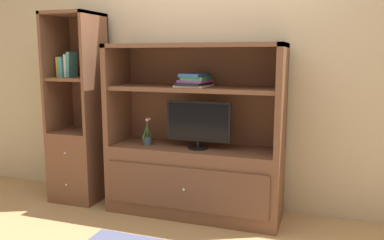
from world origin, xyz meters
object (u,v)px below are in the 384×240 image
(potted_plant, at_px, (147,139))
(bookshelf_tall, at_px, (80,140))
(media_console, at_px, (194,161))
(tv_monitor, at_px, (198,123))
(magazine_stack, at_px, (195,81))
(upright_book_row, at_px, (67,66))

(potted_plant, height_order, bookshelf_tall, bookshelf_tall)
(media_console, bearing_deg, potted_plant, -172.69)
(media_console, height_order, tv_monitor, media_console)
(potted_plant, bearing_deg, magazine_stack, 5.77)
(tv_monitor, bearing_deg, upright_book_row, 178.12)
(tv_monitor, xyz_separation_m, magazine_stack, (-0.04, 0.04, 0.36))
(potted_plant, xyz_separation_m, upright_book_row, (-0.87, 0.05, 0.65))
(tv_monitor, height_order, magazine_stack, magazine_stack)
(media_console, distance_m, tv_monitor, 0.36)
(bookshelf_tall, bearing_deg, tv_monitor, -2.45)
(potted_plant, bearing_deg, bookshelf_tall, 175.67)
(tv_monitor, bearing_deg, potted_plant, -179.47)
(media_console, relative_size, potted_plant, 6.10)
(upright_book_row, bearing_deg, potted_plant, -3.22)
(potted_plant, relative_size, magazine_stack, 0.72)
(potted_plant, relative_size, upright_book_row, 1.06)
(media_console, bearing_deg, tv_monitor, -43.58)
(media_console, height_order, magazine_stack, media_console)
(potted_plant, relative_size, bookshelf_tall, 0.14)
(potted_plant, height_order, upright_book_row, upright_book_row)
(bookshelf_tall, xyz_separation_m, upright_book_row, (-0.10, -0.01, 0.72))
(potted_plant, height_order, magazine_stack, magazine_stack)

